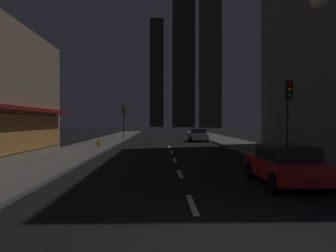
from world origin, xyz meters
TOP-DOWN VIEW (x-y plane):
  - ground_plane at (0.00, 32.00)m, footprint 78.00×136.00m
  - sidewalk_right at (7.00, 32.00)m, footprint 4.00×76.00m
  - sidewalk_left at (-7.00, 32.00)m, footprint 4.00×76.00m
  - lane_marking_center at (0.00, 11.00)m, footprint 0.16×28.20m
  - skyscraper_distant_tall at (-2.06, 142.56)m, footprint 6.08×8.36m
  - skyscraper_distant_mid at (8.95, 128.47)m, footprint 8.87×7.22m
  - skyscraper_distant_short at (18.39, 118.41)m, footprint 7.85×5.69m
  - car_parked_near at (3.60, 5.87)m, footprint 1.98×4.24m
  - car_parked_far at (3.60, 32.19)m, footprint 1.98×4.24m
  - fire_hydrant_far_left at (-5.90, 21.40)m, footprint 0.42×0.30m
  - traffic_light_near_right at (5.50, 10.40)m, footprint 0.32×0.48m
  - traffic_light_far_left at (-5.50, 36.63)m, footprint 0.32×0.48m

SIDE VIEW (x-z plane):
  - ground_plane at x=0.00m, z-range -0.10..0.00m
  - lane_marking_center at x=0.00m, z-range 0.00..0.01m
  - sidewalk_right at x=7.00m, z-range 0.00..0.15m
  - sidewalk_left at x=-7.00m, z-range 0.00..0.15m
  - fire_hydrant_far_left at x=-5.90m, z-range 0.13..0.78m
  - car_parked_near at x=3.60m, z-range 0.02..1.47m
  - car_parked_far at x=3.60m, z-range 0.02..1.47m
  - traffic_light_near_right at x=5.50m, z-range 1.09..5.29m
  - traffic_light_far_left at x=-5.50m, z-range 1.09..5.29m
  - skyscraper_distant_tall at x=-2.06m, z-range 0.00..47.74m
  - skyscraper_distant_mid at x=8.95m, z-range 0.00..76.80m
  - skyscraper_distant_short at x=18.39m, z-range 0.00..77.97m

